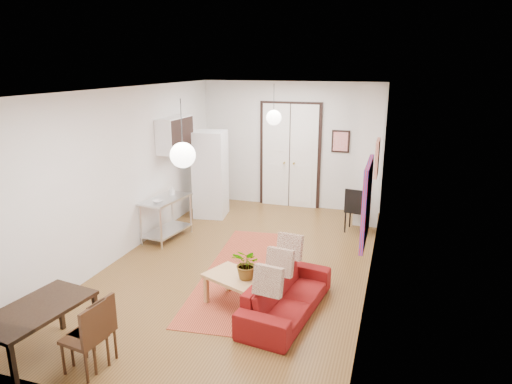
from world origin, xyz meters
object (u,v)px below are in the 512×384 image
(sofa, at_px, (287,295))
(fridge, at_px, (210,174))
(dining_table, at_px, (37,314))
(kitchen_counter, at_px, (167,213))
(coffee_table, at_px, (241,282))
(black_side_chair, at_px, (358,205))
(dining_chair_near, at_px, (96,321))
(dining_chair_far, at_px, (88,328))

(sofa, relative_size, fridge, 0.96)
(sofa, relative_size, dining_table, 1.40)
(kitchen_counter, relative_size, dining_table, 0.87)
(coffee_table, height_order, black_side_chair, black_side_chair)
(coffee_table, xyz_separation_m, fridge, (-1.96, 3.59, 0.55))
(coffee_table, distance_m, dining_chair_near, 1.96)
(coffee_table, relative_size, dining_chair_near, 1.39)
(dining_chair_near, height_order, black_side_chair, black_side_chair)
(sofa, height_order, kitchen_counter, kitchen_counter)
(kitchen_counter, xyz_separation_m, fridge, (0.26, 1.56, 0.44))
(dining_table, bearing_deg, kitchen_counter, 96.61)
(fridge, xyz_separation_m, black_side_chair, (3.19, 0.03, -0.41))
(kitchen_counter, relative_size, dining_chair_near, 1.35)
(fridge, bearing_deg, black_side_chair, -7.50)
(dining_chair_far, bearing_deg, dining_chair_near, -172.00)
(fridge, bearing_deg, kitchen_counter, -107.56)
(sofa, xyz_separation_m, fridge, (-2.60, 3.55, 0.68))
(sofa, relative_size, kitchen_counter, 1.61)
(sofa, distance_m, black_side_chair, 3.64)
(coffee_table, height_order, dining_table, dining_table)
(fridge, relative_size, dining_table, 1.46)
(black_side_chair, bearing_deg, kitchen_counter, 34.17)
(coffee_table, bearing_deg, dining_chair_far, -124.48)
(sofa, distance_m, dining_chair_far, 2.53)
(fridge, xyz_separation_m, dining_chair_near, (0.78, -5.16, -0.47))
(dining_table, height_order, black_side_chair, black_side_chair)
(dining_chair_near, bearing_deg, dining_chair_far, 8.00)
(kitchen_counter, xyz_separation_m, dining_chair_near, (1.04, -3.60, -0.03))
(fridge, bearing_deg, dining_table, -96.09)
(sofa, xyz_separation_m, dining_chair_far, (-1.82, -1.75, 0.21))
(sofa, relative_size, coffee_table, 1.58)
(fridge, distance_m, black_side_chair, 3.22)
(coffee_table, xyz_separation_m, black_side_chair, (1.23, 3.62, 0.14))
(fridge, relative_size, black_side_chair, 2.07)
(kitchen_counter, bearing_deg, dining_chair_near, -65.85)
(sofa, bearing_deg, kitchen_counter, 63.15)
(dining_table, distance_m, dining_chair_far, 0.62)
(dining_chair_far, distance_m, black_side_chair, 5.85)
(coffee_table, height_order, kitchen_counter, kitchen_counter)
(coffee_table, xyz_separation_m, dining_table, (-1.78, -1.79, 0.20))
(coffee_table, relative_size, fridge, 0.61)
(coffee_table, relative_size, dining_table, 0.89)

